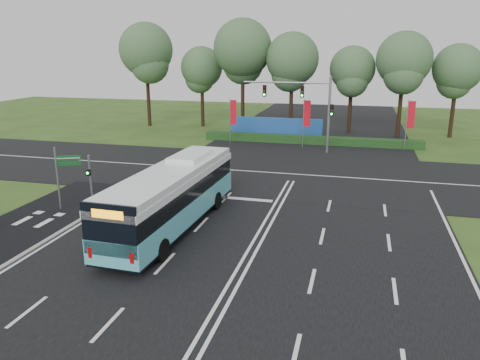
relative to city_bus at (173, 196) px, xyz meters
name	(u,v)px	position (x,y,z in m)	size (l,w,h in m)	color
ground	(260,231)	(4.61, 0.72, -1.80)	(120.00, 120.00, 0.00)	#2B4B19
road_main	(260,231)	(4.61, 0.72, -1.78)	(20.00, 120.00, 0.04)	black
road_cross	(292,174)	(4.61, 12.72, -1.77)	(120.00, 14.00, 0.05)	black
bike_path	(21,229)	(-7.89, -2.28, -1.77)	(5.00, 18.00, 0.06)	black
kerb_strip	(60,233)	(-5.49, -2.28, -1.74)	(0.25, 18.00, 0.12)	gray
city_bus	(173,196)	(0.00, 0.00, 0.00)	(3.05, 12.53, 3.57)	#53B2C0
pedestrian_signal	(90,179)	(-6.06, 1.85, 0.00)	(0.31, 0.41, 3.30)	gray
street_sign	(63,170)	(-7.43, 1.19, 0.64)	(1.40, 0.65, 3.85)	gray
banner_flag_left	(232,115)	(-2.98, 22.94, 1.19)	(0.68, 0.10, 4.59)	gray
banner_flag_mid	(306,116)	(4.32, 23.27, 1.27)	(0.69, 0.15, 4.72)	gray
banner_flag_right	(410,118)	(13.92, 24.21, 1.33)	(0.71, 0.09, 4.81)	gray
traffic_light_gantry	(310,102)	(4.82, 21.22, 2.87)	(8.41, 0.28, 7.00)	gray
hedge	(310,140)	(4.61, 25.22, -1.40)	(22.00, 1.20, 0.80)	#143714
blue_hoarding	(276,128)	(0.61, 27.72, -0.70)	(10.00, 0.30, 2.20)	#1D4E9D
eucalyptus_row	(278,58)	(-0.10, 31.84, 6.62)	(41.16, 7.96, 12.76)	black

